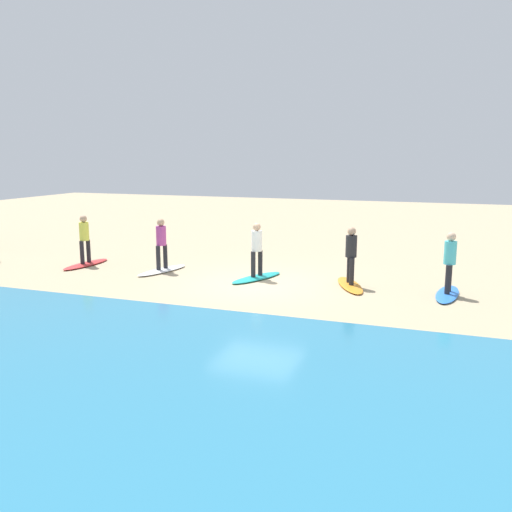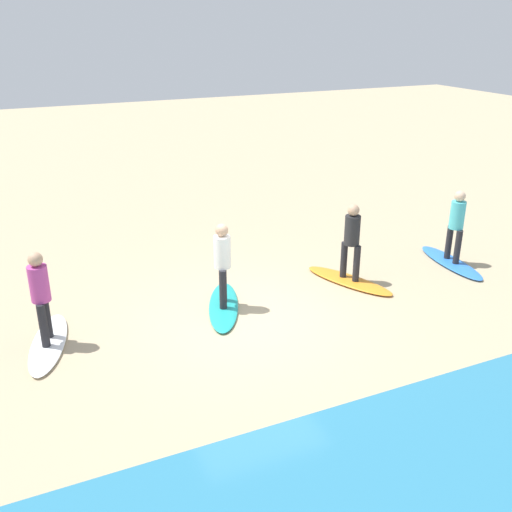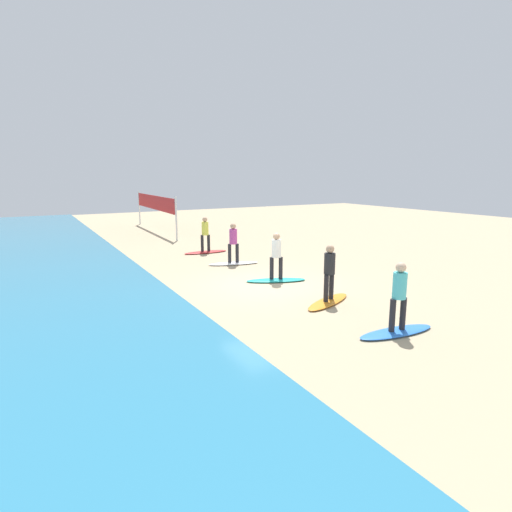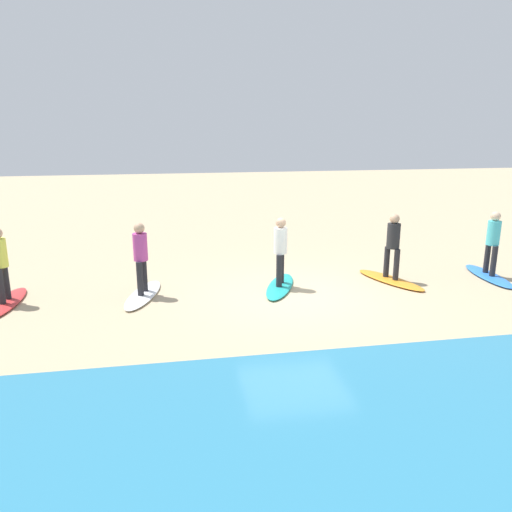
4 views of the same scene
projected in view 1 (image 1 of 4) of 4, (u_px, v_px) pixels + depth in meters
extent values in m
plane|color=tan|center=(258.00, 284.00, 15.85)|extent=(60.00, 60.00, 0.00)
ellipsoid|color=blue|center=(447.00, 294.00, 14.52)|extent=(0.75, 2.14, 0.09)
cylinder|color=#232328|center=(448.00, 280.00, 14.30)|extent=(0.14, 0.14, 0.78)
cylinder|color=#232328|center=(449.00, 277.00, 14.58)|extent=(0.14, 0.14, 0.78)
cylinder|color=#4CC6D1|center=(450.00, 253.00, 14.31)|extent=(0.32, 0.32, 0.62)
sphere|color=beige|center=(451.00, 237.00, 14.23)|extent=(0.24, 0.24, 0.24)
ellipsoid|color=orange|center=(350.00, 285.00, 15.52)|extent=(1.33, 2.15, 0.09)
cylinder|color=#232328|center=(352.00, 272.00, 15.28)|extent=(0.14, 0.14, 0.78)
cylinder|color=#232328|center=(349.00, 269.00, 15.60)|extent=(0.14, 0.14, 0.78)
cylinder|color=#262628|center=(351.00, 246.00, 15.31)|extent=(0.32, 0.32, 0.62)
sphere|color=tan|center=(352.00, 231.00, 15.23)|extent=(0.24, 0.24, 0.24)
ellipsoid|color=teal|center=(257.00, 278.00, 16.47)|extent=(1.31, 2.16, 0.09)
cylinder|color=#232328|center=(253.00, 264.00, 16.27)|extent=(0.14, 0.14, 0.78)
cylinder|color=#232328|center=(260.00, 263.00, 16.51)|extent=(0.14, 0.14, 0.78)
cylinder|color=white|center=(257.00, 241.00, 16.26)|extent=(0.32, 0.32, 0.62)
sphere|color=tan|center=(257.00, 227.00, 16.18)|extent=(0.24, 0.24, 0.24)
ellipsoid|color=white|center=(162.00, 270.00, 17.50)|extent=(1.08, 2.17, 0.09)
cylinder|color=#232328|center=(158.00, 258.00, 17.29)|extent=(0.14, 0.14, 0.78)
cylinder|color=#232328|center=(165.00, 256.00, 17.55)|extent=(0.14, 0.14, 0.78)
cylinder|color=#B74293|center=(161.00, 236.00, 17.29)|extent=(0.32, 0.32, 0.62)
sphere|color=tan|center=(161.00, 222.00, 17.21)|extent=(0.24, 0.24, 0.24)
ellipsoid|color=red|center=(86.00, 264.00, 18.47)|extent=(0.71, 2.13, 0.09)
cylinder|color=#232328|center=(82.00, 252.00, 18.25)|extent=(0.14, 0.14, 0.78)
cylinder|color=#232328|center=(88.00, 251.00, 18.53)|extent=(0.14, 0.14, 0.78)
cylinder|color=#E0E04C|center=(84.00, 231.00, 18.26)|extent=(0.32, 0.32, 0.62)
sphere|color=tan|center=(83.00, 219.00, 18.18)|extent=(0.24, 0.24, 0.24)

